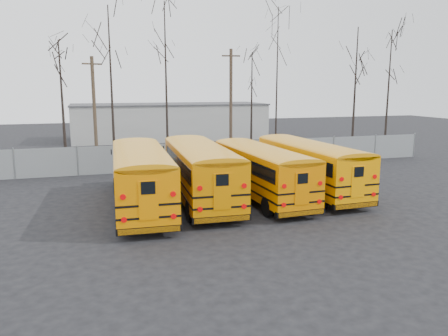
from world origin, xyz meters
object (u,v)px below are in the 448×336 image
object	(u,v)px
utility_pole_left	(95,112)
utility_pole_right	(231,100)
bus_d	(308,162)
bus_c	(260,167)
bus_a	(140,172)
bus_b	(199,167)

from	to	relation	value
utility_pole_left	utility_pole_right	distance (m)	13.17
bus_d	utility_pole_right	xyz separation A→B (m)	(0.75, 16.58, 3.09)
bus_c	utility_pole_right	xyz separation A→B (m)	(3.89, 17.06, 3.13)
bus_a	bus_d	world-z (taller)	bus_a
bus_a	bus_d	bearing A→B (deg)	6.58
bus_a	utility_pole_right	xyz separation A→B (m)	(10.35, 17.18, 3.01)
bus_b	bus_c	xyz separation A→B (m)	(3.29, -0.44, -0.12)
bus_c	utility_pole_right	size ratio (longest dim) A/B	1.12
bus_a	bus_b	distance (m)	3.22
bus_b	bus_c	distance (m)	3.32
utility_pole_right	bus_c	bearing A→B (deg)	-94.80
bus_d	utility_pole_left	bearing A→B (deg)	132.84
bus_d	utility_pole_left	distance (m)	16.59
bus_b	utility_pole_left	world-z (taller)	utility_pole_left
bus_a	bus_c	world-z (taller)	bus_a
bus_c	utility_pole_right	distance (m)	17.78
bus_a	utility_pole_right	world-z (taller)	utility_pole_right
utility_pole_right	bus_a	bearing A→B (deg)	-113.03
bus_a	bus_b	size ratio (longest dim) A/B	1.00
bus_a	utility_pole_left	size ratio (longest dim) A/B	1.38
utility_pole_left	bus_d	bearing A→B (deg)	-63.86
bus_c	utility_pole_right	world-z (taller)	utility_pole_right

